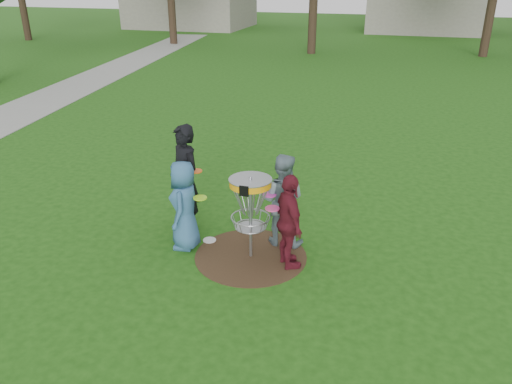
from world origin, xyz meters
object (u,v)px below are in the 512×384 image
(player_grey, at_px, (282,200))
(player_maroon, at_px, (289,222))
(player_black, at_px, (185,179))
(player_blue, at_px, (184,205))
(disc_golf_basket, at_px, (250,199))

(player_grey, height_order, player_maroon, player_grey)
(player_black, relative_size, player_maroon, 1.25)
(player_blue, relative_size, player_grey, 0.95)
(player_black, distance_m, player_maroon, 2.12)
(player_black, height_order, player_grey, player_black)
(player_blue, distance_m, player_grey, 1.58)
(player_black, relative_size, disc_golf_basket, 1.37)
(player_blue, xyz_separation_m, disc_golf_basket, (1.12, -0.02, 0.27))
(player_maroon, height_order, disc_golf_basket, player_maroon)
(player_black, relative_size, player_grey, 1.21)
(player_blue, bearing_deg, disc_golf_basket, 79.21)
(player_grey, bearing_deg, player_black, -1.41)
(player_black, bearing_deg, player_maroon, 16.74)
(player_black, bearing_deg, player_grey, 35.65)
(player_blue, distance_m, player_black, 0.66)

